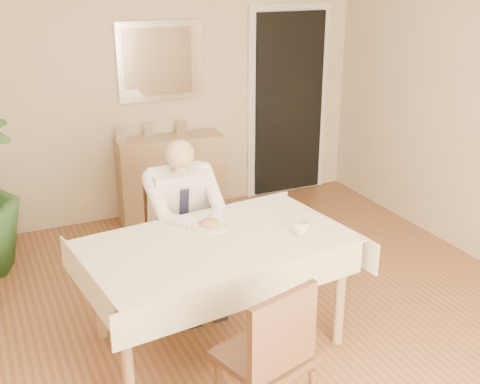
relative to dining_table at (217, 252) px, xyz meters
name	(u,v)px	position (x,y,z in m)	size (l,w,h in m)	color
room	(264,157)	(0.28, -0.09, 0.63)	(5.00, 5.02, 2.60)	brown
doorway	(288,104)	(1.83, 2.38, 0.33)	(0.96, 0.07, 2.10)	silver
mirror	(161,61)	(0.42, 2.38, 0.88)	(0.86, 0.04, 0.76)	silver
dining_table	(217,252)	(0.00, 0.00, 0.00)	(1.83, 1.21, 0.75)	olive
chair_far	(175,228)	(0.00, 0.88, -0.19)	(0.43, 0.43, 0.86)	#472817
chair_near	(271,353)	(-0.09, -0.94, -0.14)	(0.55, 0.55, 0.94)	#472817
seated_man	(186,216)	(0.00, 0.59, 0.02)	(0.48, 0.72, 1.24)	white
plate	(210,226)	(0.04, 0.21, 0.09)	(0.26, 0.26, 0.02)	white
food	(210,223)	(0.04, 0.21, 0.11)	(0.14, 0.14, 0.06)	olive
knife	(219,226)	(0.08, 0.15, 0.11)	(0.01, 0.01, 0.13)	silver
fork	(208,228)	(0.00, 0.15, 0.11)	(0.01, 0.01, 0.13)	silver
coffee_mug	(301,228)	(0.54, -0.14, 0.13)	(0.11, 0.11, 0.09)	white
sideboard	(171,177)	(0.42, 2.23, -0.25)	(1.04, 0.35, 0.83)	olive
photo_frame_left	(121,133)	(-0.04, 2.30, 0.24)	(0.10, 0.02, 0.14)	silver
photo_frame_center	(149,130)	(0.24, 2.29, 0.24)	(0.10, 0.02, 0.14)	silver
photo_frame_right	(182,127)	(0.57, 2.29, 0.24)	(0.10, 0.02, 0.14)	silver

